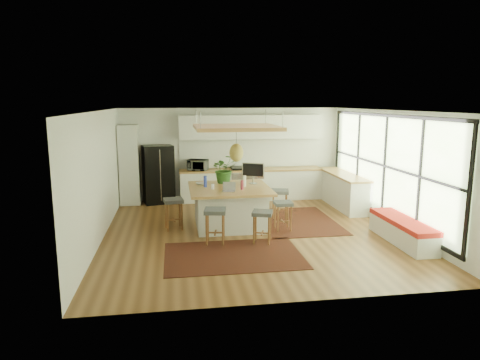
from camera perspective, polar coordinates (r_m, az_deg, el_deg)
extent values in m
plane|color=#583519|center=(9.80, 1.61, -6.83)|extent=(7.00, 7.00, 0.00)
plane|color=white|center=(9.36, 1.69, 9.15)|extent=(7.00, 7.00, 0.00)
plane|color=silver|center=(12.91, -1.13, 3.50)|extent=(6.50, 0.00, 6.50)
plane|color=silver|center=(6.15, 7.51, -4.33)|extent=(6.50, 0.00, 6.50)
plane|color=silver|center=(9.47, -18.08, 0.44)|extent=(0.00, 7.00, 7.00)
plane|color=silver|center=(10.56, 19.28, 1.36)|extent=(0.00, 7.00, 7.00)
cube|color=silver|center=(12.58, -14.38, 1.95)|extent=(0.55, 0.60, 2.25)
cube|color=silver|center=(12.83, 1.51, -0.67)|extent=(4.20, 0.60, 0.88)
cube|color=olive|center=(12.75, 1.51, 1.36)|extent=(4.24, 0.64, 0.05)
cube|color=white|center=(12.98, 1.29, 3.53)|extent=(4.20, 0.02, 0.80)
cube|color=silver|center=(12.75, 1.43, 7.02)|extent=(4.20, 0.34, 0.70)
cube|color=silver|center=(12.37, 13.41, -1.37)|extent=(0.60, 2.50, 0.88)
cube|color=olive|center=(12.29, 13.50, 0.73)|extent=(0.64, 2.54, 0.05)
cube|color=black|center=(8.34, -0.87, -9.93)|extent=(2.60, 1.80, 0.01)
cube|color=black|center=(10.71, 7.56, -5.39)|extent=(1.80, 2.60, 0.01)
imported|color=#A5A5AA|center=(12.54, -5.60, 2.15)|extent=(0.63, 0.47, 0.38)
imported|color=#1E4C19|center=(10.49, -2.08, 1.07)|extent=(0.80, 0.85, 0.55)
imported|color=silver|center=(10.35, -5.28, -0.48)|extent=(0.24, 0.24, 0.05)
cylinder|color=blue|center=(10.05, -4.58, -0.41)|extent=(0.07, 0.07, 0.19)
cylinder|color=white|center=(9.81, -3.60, -0.65)|extent=(0.07, 0.07, 0.19)
cylinder|color=#AD394F|center=(9.74, 0.29, -0.71)|extent=(0.07, 0.07, 0.19)
cylinder|color=silver|center=(10.10, 0.54, -0.32)|extent=(0.07, 0.07, 0.19)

